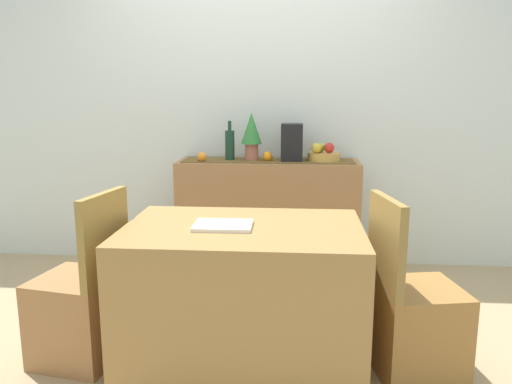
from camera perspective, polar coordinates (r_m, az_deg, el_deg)
The scene contains 17 objects.
ground_plane at distance 3.24m, azimuth -1.45°, elevation -14.35°, with size 6.40×6.40×0.02m, color tan.
room_wall_rear at distance 4.09m, azimuth 0.20°, elevation 10.72°, with size 6.40×0.06×2.70m, color silver.
sideboard_console at distance 3.95m, azimuth 1.35°, elevation -2.75°, with size 1.37×0.42×0.87m, color #986D44.
table_runner at distance 3.86m, azimuth 1.38°, elevation 3.55°, with size 1.29×0.32×0.01m, color brown.
fruit_bowl at distance 3.86m, azimuth 7.62°, elevation 3.95°, with size 0.24×0.24×0.06m, color gold.
apple_right at distance 3.87m, azimuth 7.20°, elevation 4.96°, with size 0.07×0.07×0.07m, color #9AB12F.
apple_rear at distance 3.84m, azimuth 8.19°, elevation 4.92°, with size 0.08×0.08×0.08m, color red.
apple_left at distance 3.80m, azimuth 6.76°, elevation 4.89°, with size 0.07×0.07×0.07m, color gold.
wine_bottle at distance 3.88m, azimuth -2.94°, elevation 5.30°, with size 0.07×0.07×0.30m.
coffee_maker at distance 3.84m, azimuth 4.03°, elevation 5.55°, with size 0.16×0.18×0.28m, color black.
potted_plant at distance 3.85m, azimuth -0.51°, elevation 6.62°, with size 0.15×0.15×0.36m.
orange_loose_near_bowl at distance 3.83m, azimuth 1.31°, elevation 3.99°, with size 0.07×0.07×0.07m, color orange.
orange_loose_far at distance 3.82m, azimuth -6.08°, elevation 3.91°, with size 0.07×0.07×0.07m, color orange.
dining_table at distance 2.62m, azimuth -1.43°, elevation -11.68°, with size 1.17×0.80×0.74m, color #A17741.
open_book at distance 2.48m, azimuth -3.70°, elevation -3.75°, with size 0.28×0.21×0.02m, color white.
chair_near_window at distance 2.86m, azimuth -18.95°, elevation -12.48°, with size 0.47×0.47×0.90m.
chair_by_corner at distance 2.71m, azimuth 17.25°, elevation -13.78°, with size 0.47×0.47×0.90m.
Camera 1 is at (0.31, -2.90, 1.39)m, focal length 35.78 mm.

